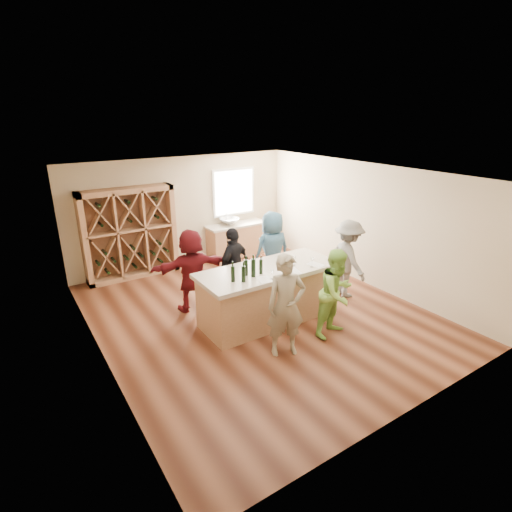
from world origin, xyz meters
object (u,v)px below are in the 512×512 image
person_near_left (286,306)px  person_far_mid (234,266)px  wine_bottle_c (246,268)px  tasting_counter_base (268,296)px  wine_bottle_a (233,274)px  wine_rack (130,234)px  wine_bottle_d (253,268)px  person_server (348,259)px  sink (230,222)px  wine_bottle_e (261,267)px  person_far_left (192,270)px  wine_bottle_b (243,274)px  person_near_right (337,293)px  person_far_right (272,251)px

person_near_left → person_far_mid: size_ratio=1.07×
wine_bottle_c → person_far_mid: (0.37, 1.08, -0.40)m
tasting_counter_base → wine_bottle_a: 1.14m
wine_rack → wine_bottle_d: size_ratio=6.55×
wine_bottle_c → person_server: (2.60, 0.01, -0.37)m
person_near_left → sink: bearing=92.3°
wine_bottle_e → person_server: size_ratio=0.16×
wine_bottle_c → person_far_left: bearing=111.3°
wine_bottle_d → person_far_left: size_ratio=0.20×
wine_bottle_b → person_near_right: size_ratio=0.18×
sink → wine_bottle_a: 4.23m
tasting_counter_base → person_far_right: (0.94, 1.19, 0.40)m
wine_bottle_c → person_server: 2.62m
wine_bottle_d → person_near_left: 0.99m
wine_bottle_a → person_near_right: 1.89m
wine_bottle_c → person_server: bearing=0.2°
wine_bottle_c → person_server: person_server is taller
person_near_right → wine_bottle_e: bearing=123.9°
person_near_left → person_server: bearing=44.2°
wine_bottle_a → wine_bottle_c: wine_bottle_c is taller
wine_bottle_e → wine_bottle_b: bearing=-162.9°
sink → tasting_counter_base: sink is taller
wine_bottle_a → sink: bearing=61.2°
wine_bottle_c → person_near_right: (1.25, -1.05, -0.41)m
wine_bottle_b → person_far_mid: size_ratio=0.18×
wine_bottle_a → wine_bottle_c: size_ratio=0.98×
wine_bottle_a → person_far_mid: 1.44m
wine_bottle_b → person_far_mid: person_far_mid is taller
person_far_right → person_far_left: 1.97m
wine_bottle_c → person_far_left: (-0.50, 1.27, -0.37)m
sink → person_server: bearing=-75.9°
wine_bottle_a → wine_bottle_b: 0.18m
tasting_counter_base → wine_bottle_c: 0.90m
wine_rack → person_far_mid: (1.37, -2.58, -0.28)m
wine_bottle_e → person_near_right: bearing=-44.8°
wine_bottle_c → person_far_mid: bearing=71.1°
person_near_right → person_far_left: (-1.74, 2.33, 0.04)m
wine_bottle_a → wine_bottle_e: size_ratio=1.06×
wine_bottle_b → wine_bottle_e: bearing=17.1°
wine_rack → tasting_counter_base: bearing=-66.9°
wine_bottle_b → person_far_left: bearing=101.6°
wine_bottle_a → wine_bottle_d: bearing=-1.4°
wine_bottle_c → person_near_left: size_ratio=0.17×
person_near_left → person_far_left: size_ratio=1.03×
wine_rack → tasting_counter_base: size_ratio=0.85×
tasting_counter_base → person_far_mid: size_ratio=1.58×
wine_bottle_b → person_server: bearing=4.8°
wine_bottle_e → person_far_mid: size_ratio=0.17×
wine_bottle_d → wine_bottle_a: bearing=178.6°
person_near_right → person_far_left: size_ratio=0.96×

